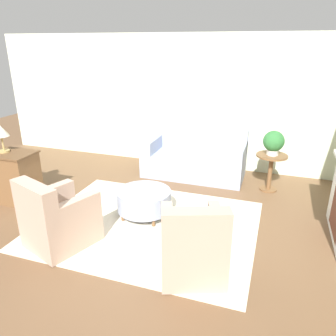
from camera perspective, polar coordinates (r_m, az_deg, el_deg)
The scene contains 11 objects.
ground_plane at distance 5.08m, azimuth -3.65°, elevation -9.85°, with size 16.00×16.00×0.00m, color brown.
wall_back at distance 7.18m, azimuth 4.89°, elevation 11.30°, with size 9.59×0.12×2.80m.
rug at distance 5.08m, azimuth -3.65°, elevation -9.80°, with size 3.24×2.57×0.01m.
couch at distance 6.79m, azimuth 4.62°, elevation 1.58°, with size 2.03×0.92×0.96m.
armchair_left at distance 4.67m, azimuth -18.77°, elevation -8.65°, with size 0.97×1.03×0.98m.
armchair_right at distance 3.93m, azimuth 4.32°, elevation -13.53°, with size 0.97×1.03×0.98m.
ottoman_table at distance 5.20m, azimuth -4.19°, elevation -5.57°, with size 0.85×0.85×0.43m.
side_table at distance 6.30m, azimuth 17.46°, elevation 0.30°, with size 0.56×0.56×0.70m.
dresser at distance 6.28m, azimuth -25.98°, elevation -1.18°, with size 1.02×0.55×0.89m.
potted_plant_on_side_table at distance 6.16m, azimuth 17.92°, elevation 4.33°, with size 0.38×0.38×0.45m.
table_lamp at distance 6.06m, azimuth -27.14°, elevation 5.60°, with size 0.26×0.26×0.47m.
Camera 1 is at (1.70, -4.02, 2.61)m, focal length 35.00 mm.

